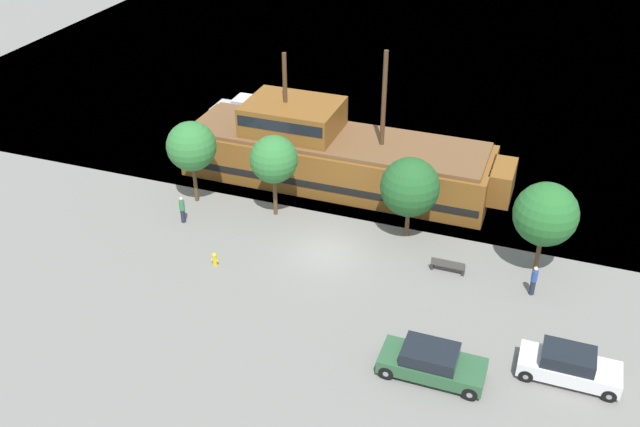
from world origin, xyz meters
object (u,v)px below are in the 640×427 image
Objects in this scene: pirate_ship at (333,154)px; bench_promenade_east at (448,265)px; moored_boat_dockside at (261,113)px; fire_hydrant at (215,259)px; parked_car_curb_mid at (569,366)px; pedestrian_walking_far at (182,209)px; pedestrian_walking_near at (534,280)px; parked_car_curb_front at (432,362)px.

pirate_ship is 11.72× the size of bench_promenade_east.
moored_boat_dockside is 10.42× the size of fire_hydrant.
parked_car_curb_mid is 2.54× the size of pedestrian_walking_far.
parked_car_curb_front is at bearing -115.77° from pedestrian_walking_near.
parked_car_curb_mid reaches higher than fire_hydrant.
moored_boat_dockside is 31.53m from parked_car_curb_mid.
pirate_ship is at bearing 140.37° from bench_promenade_east.
pirate_ship is 12.40× the size of pedestrian_walking_near.
fire_hydrant is 0.42× the size of bench_promenade_east.
bench_promenade_east reaches higher than fire_hydrant.
pedestrian_walking_near is (13.56, -7.96, -1.03)m from pirate_ship.
pedestrian_walking_far is at bearing 179.90° from pedestrian_walking_near.
pedestrian_walking_near is at bearing -0.10° from pedestrian_walking_far.
bench_promenade_east is (-6.50, 6.05, -0.31)m from parked_car_curb_mid.
pirate_ship is 2.65× the size of moored_boat_dockside.
pirate_ship is at bearing 149.58° from pedestrian_walking_near.
moored_boat_dockside reaches higher than pedestrian_walking_near.
parked_car_curb_mid is 2.55× the size of pedestrian_walking_near.
bench_promenade_east is 1.05× the size of pedestrian_walking_far.
parked_car_curb_mid is at bearing 17.95° from parked_car_curb_front.
parked_car_curb_front is at bearing -24.36° from pedestrian_walking_far.
pedestrian_walking_far is (-3.78, 3.29, 0.46)m from fire_hydrant.
pedestrian_walking_near reaches higher than parked_car_curb_front.
moored_boat_dockside is at bearing 139.27° from parked_car_curb_mid.
parked_car_curb_front is 2.71× the size of pedestrian_walking_far.
moored_boat_dockside reaches higher than pedestrian_walking_far.
parked_car_curb_mid is at bearing -7.35° from fire_hydrant.
moored_boat_dockside is 1.72× the size of parked_car_curb_front.
pedestrian_walking_far is (-22.30, 5.68, 0.12)m from parked_car_curb_mid.
pirate_ship reaches higher than parked_car_curb_front.
fire_hydrant is (-12.84, 4.23, -0.34)m from parked_car_curb_front.
pedestrian_walking_far is at bearing 155.64° from parked_car_curb_front.
pirate_ship is 10.41m from pedestrian_walking_far.
pedestrian_walking_far is at bearing -130.08° from pirate_ship.
parked_car_curb_mid reaches higher than bench_promenade_east.
pedestrian_walking_near reaches higher than parked_car_curb_mid.
pedestrian_walking_far is at bearing -178.66° from bench_promenade_east.
pirate_ship is 11.68m from fire_hydrant.
fire_hydrant is 16.78m from pedestrian_walking_near.
pedestrian_walking_far reaches higher than parked_car_curb_mid.
pirate_ship is 27.59× the size of fire_hydrant.
pedestrian_walking_far is at bearing -83.91° from moored_boat_dockside.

